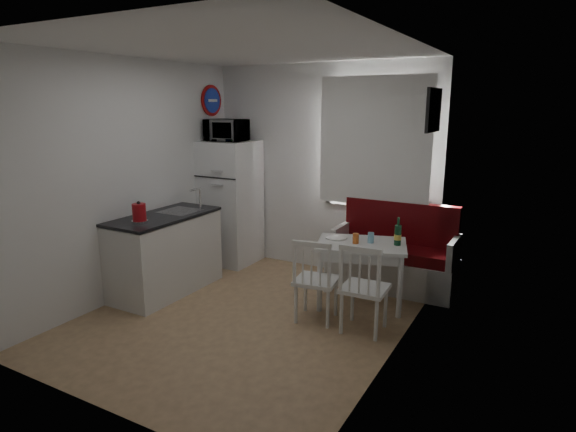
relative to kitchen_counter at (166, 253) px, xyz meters
name	(u,v)px	position (x,y,z in m)	size (l,w,h in m)	color
floor	(247,317)	(1.20, -0.16, -0.46)	(3.00, 3.50, 0.02)	#95734F
ceiling	(241,47)	(1.20, -0.16, 2.14)	(3.00, 3.50, 0.02)	white
wall_back	(322,169)	(1.20, 1.59, 0.84)	(3.00, 0.02, 2.60)	white
wall_front	(92,233)	(1.20, -1.91, 0.84)	(3.00, 0.02, 2.60)	white
wall_left	(131,179)	(-0.30, -0.16, 0.84)	(0.02, 3.50, 2.60)	white
wall_right	(399,207)	(2.70, -0.16, 0.84)	(0.02, 3.50, 2.60)	white
window	(376,146)	(1.90, 1.56, 1.17)	(1.22, 0.06, 1.47)	silver
curtain	(374,142)	(1.90, 1.49, 1.22)	(1.35, 0.02, 1.50)	white
kitchen_counter	(166,253)	(0.00, 0.00, 0.00)	(0.62, 1.32, 1.16)	silver
wall_sign	(212,101)	(-0.27, 1.29, 1.69)	(0.40, 0.40, 0.03)	#1A2F9D
picture_frame	(433,110)	(2.67, 0.94, 1.59)	(0.04, 0.52, 0.42)	black
bench	(395,261)	(2.26, 1.36, -0.12)	(1.40, 0.54, 1.00)	silver
dining_table	(362,250)	(2.08, 0.72, 0.15)	(1.07, 0.89, 0.69)	silver
chair_left	(313,272)	(1.83, 0.06, 0.07)	(0.45, 0.44, 0.46)	silver
chair_right	(362,279)	(2.33, 0.05, 0.09)	(0.43, 0.41, 0.47)	silver
fridge	(230,203)	(0.02, 1.24, 0.36)	(0.65, 0.65, 1.64)	white
microwave	(226,130)	(0.02, 1.19, 1.32)	(0.51, 0.34, 0.28)	white
kettle	(139,213)	(0.05, -0.40, 0.56)	(0.17, 0.17, 0.22)	#A60D15
wine_bottle	(398,231)	(2.43, 0.82, 0.38)	(0.07, 0.07, 0.29)	#164527
drinking_glass_orange	(356,238)	(2.03, 0.67, 0.29)	(0.06, 0.06, 0.11)	#D16122
drinking_glass_blue	(371,238)	(2.16, 0.77, 0.29)	(0.07, 0.07, 0.11)	#83C1DE
plate	(336,238)	(1.78, 0.74, 0.24)	(0.23, 0.23, 0.02)	white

